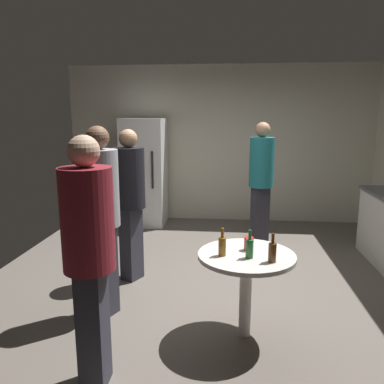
{
  "coord_description": "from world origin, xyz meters",
  "views": [
    {
      "loc": [
        0.16,
        -4.09,
        1.84
      ],
      "look_at": [
        -0.25,
        0.07,
        1.0
      ],
      "focal_mm": 35.65,
      "sensor_mm": 36.0,
      "label": 1
    }
  ],
  "objects": [
    {
      "name": "person_in_gray_shirt",
      "position": [
        -0.98,
        -0.87,
        1.03
      ],
      "size": [
        0.45,
        0.45,
        1.76
      ],
      "rotation": [
        0.0,
        0.0,
        -0.42
      ],
      "color": "#2D2D38",
      "rests_on": "ground_plane"
    },
    {
      "name": "person_in_teal_shirt",
      "position": [
        0.61,
        1.22,
        1.03
      ],
      "size": [
        0.45,
        0.45,
        1.76
      ],
      "rotation": [
        0.0,
        0.0,
        -1.15
      ],
      "color": "#2D2D38",
      "rests_on": "ground_plane"
    },
    {
      "name": "ground_plane",
      "position": [
        0.0,
        0.0,
        -0.05
      ],
      "size": [
        5.2,
        5.2,
        0.1
      ],
      "primitive_type": "cube",
      "color": "#5B544C"
    },
    {
      "name": "beer_bottle_brown",
      "position": [
        0.51,
        -1.28,
        0.82
      ],
      "size": [
        0.06,
        0.06,
        0.23
      ],
      "color": "#593314",
      "rests_on": "foreground_table"
    },
    {
      "name": "person_in_black_shirt",
      "position": [
        -0.92,
        -0.06,
        1.0
      ],
      "size": [
        0.45,
        0.45,
        1.7
      ],
      "rotation": [
        0.0,
        0.0,
        -0.45
      ],
      "color": "#2D2D38",
      "rests_on": "ground_plane"
    },
    {
      "name": "plastic_cup_red",
      "position": [
        0.34,
        -1.02,
        0.79
      ],
      "size": [
        0.08,
        0.08,
        0.11
      ],
      "primitive_type": "cylinder",
      "color": "red",
      "rests_on": "foreground_table"
    },
    {
      "name": "wall_back",
      "position": [
        0.0,
        2.63,
        1.35
      ],
      "size": [
        5.32,
        0.06,
        2.7
      ],
      "primitive_type": "cube",
      "color": "beige",
      "rests_on": "ground_plane"
    },
    {
      "name": "beer_bottle_amber",
      "position": [
        0.12,
        -1.17,
        0.82
      ],
      "size": [
        0.06,
        0.06,
        0.23
      ],
      "color": "#8C5919",
      "rests_on": "foreground_table"
    },
    {
      "name": "person_in_maroon_shirt",
      "position": [
        -0.73,
        -1.81,
        1.01
      ],
      "size": [
        0.35,
        0.35,
        1.73
      ],
      "rotation": [
        0.0,
        0.0,
        0.02
      ],
      "color": "#2D2D38",
      "rests_on": "ground_plane"
    },
    {
      "name": "foreground_table",
      "position": [
        0.32,
        -1.11,
        0.63
      ],
      "size": [
        0.8,
        0.8,
        0.73
      ],
      "color": "beige",
      "rests_on": "ground_plane"
    },
    {
      "name": "refrigerator",
      "position": [
        -1.27,
        2.2,
        0.9
      ],
      "size": [
        0.7,
        0.68,
        1.8
      ],
      "color": "white",
      "rests_on": "ground_plane"
    },
    {
      "name": "beer_bottle_green",
      "position": [
        0.34,
        -1.2,
        0.82
      ],
      "size": [
        0.06,
        0.06,
        0.23
      ],
      "color": "#26662D",
      "rests_on": "foreground_table"
    }
  ]
}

